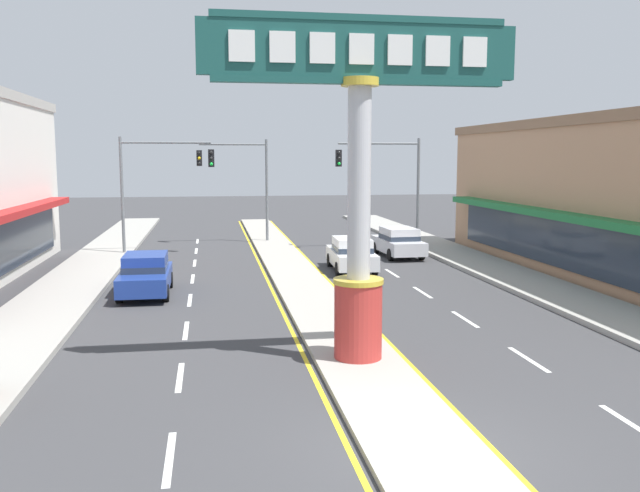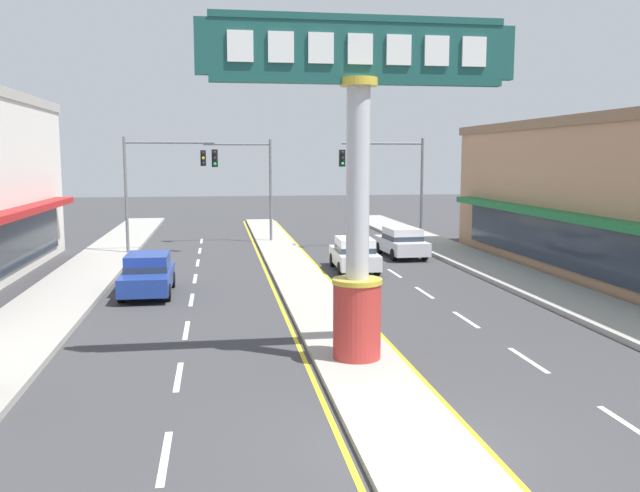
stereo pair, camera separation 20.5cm
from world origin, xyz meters
name	(u,v)px [view 2 (the right image)]	position (x,y,z in m)	size (l,w,h in m)	color
ground_plane	(417,451)	(0.00, 0.00, 0.00)	(160.00, 160.00, 0.00)	#3A3A3D
median_strip	(297,274)	(0.00, 18.00, 0.07)	(2.17, 52.00, 0.14)	#A39E93
sidewalk_left	(69,289)	(-9.13, 16.00, 0.09)	(2.88, 60.00, 0.18)	#9E9B93
sidewalk_right	(514,276)	(9.13, 16.00, 0.09)	(2.88, 60.00, 0.18)	#9E9B93
lane_markings	(301,281)	(0.00, 16.65, 0.00)	(8.91, 52.00, 0.01)	silver
district_sign	(358,179)	(0.00, 5.22, 4.62)	(7.71, 1.26, 8.33)	#B7332D
traffic_light_left_side	(160,174)	(-6.32, 25.51, 4.25)	(4.86, 0.46, 6.20)	slate
traffic_light_right_side	(392,173)	(6.32, 26.10, 4.25)	(4.86, 0.46, 6.20)	slate
traffic_light_median_far	(245,173)	(-1.68, 29.84, 4.19)	(4.20, 0.46, 6.20)	slate
sedan_near_right_lane	(354,254)	(2.73, 18.92, 0.79)	(1.97, 4.37, 1.53)	white
sedan_far_right_lane	(148,274)	(-6.04, 14.90, 0.79)	(1.84, 4.30, 1.53)	navy
sedan_near_left_lane	(402,242)	(6.04, 22.84, 0.79)	(1.96, 4.36, 1.53)	silver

